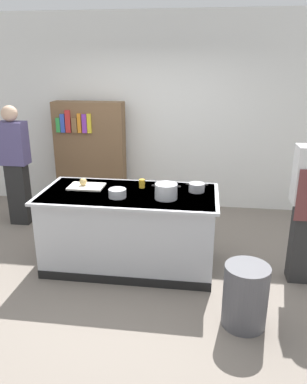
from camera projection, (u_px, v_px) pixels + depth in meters
The scene contains 12 objects.
ground_plane at pixel (130, 264), 4.50m from camera, with size 10.00×10.00×0.00m, color slate.
back_wall at pixel (154, 113), 5.97m from camera, with size 6.40×0.12×3.00m, color white.
counter_island at pixel (130, 228), 4.35m from camera, with size 1.98×0.98×0.90m.
cutting_board at pixel (86, 187), 4.38m from camera, with size 0.40×0.28×0.02m, color silver.
onion at pixel (83, 182), 4.38m from camera, with size 0.09×0.09×0.09m, color tan.
stock_pot at pixel (166, 191), 4.00m from camera, with size 0.31×0.24×0.16m.
sauce_pan at pixel (197, 187), 4.23m from camera, with size 0.24×0.18×0.10m.
mixing_bowl at pixel (117, 193), 4.05m from camera, with size 0.19×0.19×0.09m, color #B7BABF.
juice_cup at pixel (142, 184), 4.35m from camera, with size 0.07×0.07×0.10m, color yellow.
trash_bin at pixel (245, 296), 3.38m from camera, with size 0.40×0.40×0.60m, color #4C4C51.
person_guest at pixel (15, 163), 5.37m from camera, with size 0.38×0.24×1.72m.
bookshelf at pixel (91, 156), 6.03m from camera, with size 1.10×0.31×1.70m.
Camera 1 is at (0.81, -3.90, 2.29)m, focal length 35.37 mm.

